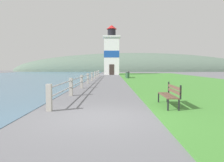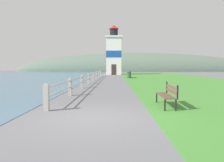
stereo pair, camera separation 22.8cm
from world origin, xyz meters
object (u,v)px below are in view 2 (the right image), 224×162
lighthouse (114,53)px  trash_bin (129,75)px  park_bench_near (168,94)px  park_bench_midway (129,74)px

lighthouse → trash_bin: bearing=-81.8°
lighthouse → trash_bin: size_ratio=11.41×
park_bench_near → lighthouse: (-2.30, 34.40, 3.62)m
park_bench_midway → trash_bin: 1.97m
park_bench_midway → park_bench_near: bearing=92.8°
park_bench_near → lighthouse: size_ratio=0.19×
lighthouse → park_bench_near: bearing=-86.2°
park_bench_midway → trash_bin: size_ratio=2.40×
park_bench_midway → lighthouse: 13.18m
park_bench_near → park_bench_midway: same height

